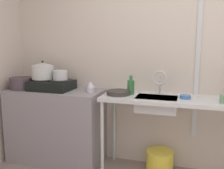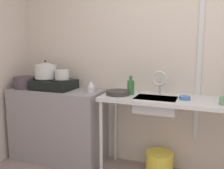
{
  "view_description": "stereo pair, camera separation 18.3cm",
  "coord_description": "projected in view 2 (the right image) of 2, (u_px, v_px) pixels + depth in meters",
  "views": [
    {
      "loc": [
        0.01,
        -1.29,
        1.46
      ],
      "look_at": [
        -0.8,
        1.35,
        0.99
      ],
      "focal_mm": 40.32,
      "sensor_mm": 36.0,
      "label": 1
    },
    {
      "loc": [
        0.18,
        -1.23,
        1.46
      ],
      "look_at": [
        -0.8,
        1.35,
        0.99
      ],
      "focal_mm": 40.32,
      "sensor_mm": 36.0,
      "label": 2
    }
  ],
  "objects": [
    {
      "name": "counter_sink",
      "position": [
        179.0,
        106.0,
        2.56
      ],
      "size": [
        1.63,
        0.53,
        0.89
      ],
      "color": "silver",
      "rests_on": "ground"
    },
    {
      "name": "small_bowl_on_drainboard",
      "position": [
        185.0,
        98.0,
        2.51
      ],
      "size": [
        0.11,
        0.11,
        0.04
      ],
      "primitive_type": "cylinder",
      "color": "#4170B3",
      "rests_on": "counter_sink"
    },
    {
      "name": "cup_by_rack",
      "position": [
        223.0,
        101.0,
        2.3
      ],
      "size": [
        0.07,
        0.07,
        0.08
      ],
      "primitive_type": "cylinder",
      "color": "#649368",
      "rests_on": "counter_sink"
    },
    {
      "name": "sink_basin",
      "position": [
        156.0,
        105.0,
        2.61
      ],
      "size": [
        0.43,
        0.28,
        0.15
      ],
      "primitive_type": "cube",
      "color": "silver",
      "rests_on": "counter_sink"
    },
    {
      "name": "frying_pan",
      "position": [
        118.0,
        93.0,
        2.75
      ],
      "size": [
        0.26,
        0.26,
        0.04
      ],
      "primitive_type": "cylinder",
      "color": "#35302D",
      "rests_on": "counter_sink"
    },
    {
      "name": "pot_on_left_burner",
      "position": [
        46.0,
        70.0,
        3.08
      ],
      "size": [
        0.27,
        0.27,
        0.22
      ],
      "color": "silver",
      "rests_on": "stove"
    },
    {
      "name": "pot_on_right_burner",
      "position": [
        62.0,
        75.0,
        3.01
      ],
      "size": [
        0.17,
        0.17,
        0.11
      ],
      "color": "silver",
      "rests_on": "stove"
    },
    {
      "name": "wall_back",
      "position": [
        191.0,
        54.0,
        2.74
      ],
      "size": [
        5.09,
        0.1,
        2.66
      ],
      "primitive_type": "cube",
      "color": "beige",
      "rests_on": "ground"
    },
    {
      "name": "wall_metal_strip",
      "position": [
        200.0,
        42.0,
        2.63
      ],
      "size": [
        0.05,
        0.01,
        2.13
      ],
      "primitive_type": "cube",
      "color": "silver"
    },
    {
      "name": "pot_beside_stove",
      "position": [
        25.0,
        82.0,
        3.14
      ],
      "size": [
        0.28,
        0.28,
        0.14
      ],
      "color": "#463941",
      "rests_on": "counter_concrete"
    },
    {
      "name": "faucet",
      "position": [
        159.0,
        80.0,
        2.67
      ],
      "size": [
        0.16,
        0.09,
        0.27
      ],
      "color": "silver",
      "rests_on": "counter_sink"
    },
    {
      "name": "bottle_by_sink",
      "position": [
        131.0,
        87.0,
        2.75
      ],
      "size": [
        0.08,
        0.08,
        0.21
      ],
      "color": "#306C3A",
      "rests_on": "counter_sink"
    },
    {
      "name": "counter_concrete",
      "position": [
        58.0,
        124.0,
        3.14
      ],
      "size": [
        1.14,
        0.53,
        0.89
      ],
      "primitive_type": "cube",
      "color": "gray",
      "rests_on": "ground"
    },
    {
      "name": "stove",
      "position": [
        54.0,
        84.0,
        3.07
      ],
      "size": [
        0.5,
        0.38,
        0.13
      ],
      "color": "black",
      "rests_on": "counter_concrete"
    },
    {
      "name": "bucket_on_floor",
      "position": [
        159.0,
        163.0,
        2.79
      ],
      "size": [
        0.3,
        0.3,
        0.26
      ],
      "primitive_type": "cylinder",
      "color": "yellow",
      "rests_on": "ground"
    },
    {
      "name": "percolator",
      "position": [
        91.0,
        87.0,
        2.88
      ],
      "size": [
        0.09,
        0.09,
        0.13
      ],
      "color": "silver",
      "rests_on": "counter_concrete"
    }
  ]
}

